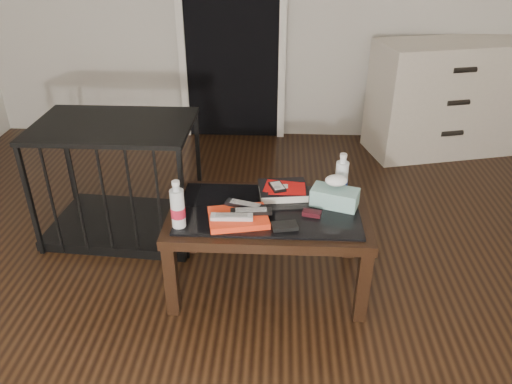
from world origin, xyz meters
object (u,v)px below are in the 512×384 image
water_bottle_left (177,204)px  tissue_box (335,197)px  dresser (447,98)px  textbook (283,190)px  pet_crate (123,197)px  water_bottle_right (342,175)px  coffee_table (268,220)px

water_bottle_left → tissue_box: bearing=17.1°
tissue_box → water_bottle_left: bearing=-144.4°
dresser → textbook: 2.14m
water_bottle_left → tissue_box: 0.79m
tissue_box → dresser: bearing=77.5°
pet_crate → water_bottle_right: pet_crate is taller
dresser → water_bottle_left: bearing=-146.4°
coffee_table → tissue_box: 0.35m
water_bottle_right → pet_crate: bearing=166.0°
pet_crate → textbook: bearing=-14.4°
coffee_table → tissue_box: bearing=9.3°
pet_crate → water_bottle_right: size_ratio=3.95×
water_bottle_left → water_bottle_right: 0.85m
coffee_table → water_bottle_right: bearing=22.8°
coffee_table → water_bottle_right: water_bottle_right is taller
water_bottle_left → water_bottle_right: bearing=22.9°
pet_crate → textbook: pet_crate is taller
water_bottle_right → tissue_box: water_bottle_right is taller
dresser → textbook: size_ratio=5.14×
water_bottle_right → tissue_box: size_ratio=1.03×
water_bottle_right → tissue_box: (-0.04, -0.10, -0.07)m
water_bottle_right → coffee_table: bearing=-157.2°
pet_crate → tissue_box: size_ratio=4.08×
coffee_table → water_bottle_right: 0.44m
pet_crate → water_bottle_left: pet_crate is taller
pet_crate → coffee_table: bearing=-23.7°
dresser → water_bottle_left: dresser is taller
dresser → tissue_box: 2.07m
pet_crate → textbook: size_ratio=3.76×
dresser → pet_crate: size_ratio=1.37×
dresser → water_bottle_right: bearing=-135.8°
coffee_table → water_bottle_left: 0.49m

